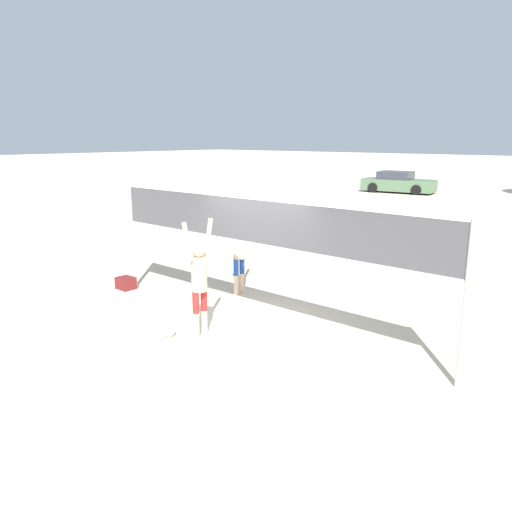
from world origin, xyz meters
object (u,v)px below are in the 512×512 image
at_px(volleyball, 169,331).
at_px(parked_car_near, 398,183).
at_px(player_blocker, 239,248).
at_px(gear_bag, 126,283).
at_px(player_spiker, 199,277).
at_px(volleyball_net, 256,232).

bearing_deg(volleyball, parked_car_near, 106.42).
relative_size(player_blocker, gear_bag, 4.97).
bearing_deg(parked_car_near, volleyball, -81.06).
bearing_deg(parked_car_near, player_spiker, -79.92).
distance_m(player_blocker, parked_car_near, 23.71).
xyz_separation_m(player_spiker, volleyball, (-0.44, -0.36, -1.01)).
bearing_deg(volleyball_net, parked_car_near, 109.12).
bearing_deg(parked_car_near, gear_bag, -87.10).
xyz_separation_m(player_spiker, parked_car_near, (-7.94, 25.07, -0.51)).
distance_m(volleyball_net, parked_car_near, 25.39).
bearing_deg(gear_bag, volleyball, -21.84).
relative_size(player_blocker, volleyball, 9.13).
distance_m(player_blocker, volleyball, 2.97).
relative_size(volleyball, parked_car_near, 0.05).
height_order(player_blocker, gear_bag, player_blocker).
xyz_separation_m(player_blocker, volleyball, (0.75, -2.71, -0.97)).
xyz_separation_m(volleyball_net, gear_bag, (-3.87, -0.25, -1.68)).
bearing_deg(gear_bag, player_blocker, 32.72).
distance_m(volleyball, gear_bag, 3.29).
bearing_deg(volleyball, player_spiker, 39.43).
distance_m(player_blocker, gear_bag, 2.90).
bearing_deg(player_spiker, volleyball_net, -18.37).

